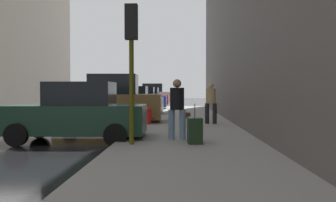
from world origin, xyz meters
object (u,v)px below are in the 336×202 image
at_px(parked_red_hatchback, 146,98).
at_px(fire_hydrant, 149,116).
at_px(traffic_light, 131,43).
at_px(duffel_bag, 187,115).
at_px(parked_blue_sedan, 140,99).
at_px(parked_silver_sedan, 129,102).
at_px(pedestrian_in_jeans, 177,106).
at_px(parked_white_van, 151,95).
at_px(pedestrian_in_tan_coat, 211,101).
at_px(parked_dark_green_sedan, 76,114).
at_px(rolling_suitcase, 195,130).
at_px(parked_bronze_suv, 110,102).

distance_m(parked_red_hatchback, fire_hydrant, 18.55).
bearing_deg(traffic_light, duffel_bag, 80.10).
height_order(parked_blue_sedan, parked_red_hatchback, same).
xyz_separation_m(parked_silver_sedan, duffel_bag, (3.46, -3.54, -0.56)).
bearing_deg(pedestrian_in_jeans, parked_white_van, 95.88).
relative_size(pedestrian_in_tan_coat, duffel_bag, 3.89).
distance_m(parked_dark_green_sedan, traffic_light, 3.01).
bearing_deg(parked_silver_sedan, parked_blue_sedan, 90.00).
distance_m(parked_blue_sedan, pedestrian_in_tan_coat, 13.57).
bearing_deg(parked_dark_green_sedan, parked_red_hatchback, 90.00).
relative_size(parked_blue_sedan, traffic_light, 1.17).
height_order(parked_red_hatchback, duffel_bag, parked_red_hatchback).
xyz_separation_m(fire_hydrant, duffel_bag, (1.66, 3.47, -0.21)).
relative_size(parked_white_van, pedestrian_in_tan_coat, 2.71).
relative_size(fire_hydrant, traffic_light, 0.20).
relative_size(parked_blue_sedan, rolling_suitcase, 4.05).
relative_size(parked_bronze_suv, duffel_bag, 10.59).
height_order(parked_silver_sedan, fire_hydrant, parked_silver_sedan).
xyz_separation_m(parked_dark_green_sedan, parked_blue_sedan, (0.00, 17.42, 0.00)).
bearing_deg(fire_hydrant, pedestrian_in_tan_coat, 5.36).
bearing_deg(fire_hydrant, parked_blue_sedan, 97.85).
xyz_separation_m(parked_white_van, pedestrian_in_jeans, (3.02, -29.34, 0.07)).
height_order(parked_silver_sedan, duffel_bag, parked_silver_sedan).
relative_size(parked_dark_green_sedan, traffic_light, 1.18).
relative_size(parked_silver_sedan, parked_white_van, 0.91).
height_order(pedestrian_in_tan_coat, rolling_suitcase, pedestrian_in_tan_coat).
distance_m(parked_red_hatchback, pedestrian_in_jeans, 23.45).
bearing_deg(parked_white_van, parked_bronze_suv, -90.00).
xyz_separation_m(parked_white_van, fire_hydrant, (1.80, -24.54, -0.54)).
xyz_separation_m(traffic_light, rolling_suitcase, (1.64, 0.22, -2.27)).
relative_size(parked_red_hatchback, traffic_light, 1.18).
distance_m(parked_blue_sedan, rolling_suitcase, 18.94).
relative_size(traffic_light, rolling_suitcase, 3.46).
xyz_separation_m(parked_blue_sedan, pedestrian_in_tan_coat, (4.39, -12.84, 0.26)).
bearing_deg(traffic_light, parked_dark_green_sedan, 142.69).
xyz_separation_m(fire_hydrant, pedestrian_in_jeans, (1.22, -4.80, 0.61)).
distance_m(parked_silver_sedan, parked_blue_sedan, 6.07).
relative_size(parked_red_hatchback, fire_hydrant, 6.04).
bearing_deg(fire_hydrant, parked_silver_sedan, 104.42).
relative_size(parked_red_hatchback, pedestrian_in_tan_coat, 2.49).
height_order(parked_dark_green_sedan, parked_blue_sedan, same).
xyz_separation_m(parked_silver_sedan, parked_red_hatchback, (-0.00, 11.44, 0.00)).
xyz_separation_m(parked_blue_sedan, duffel_bag, (3.46, -9.61, -0.56)).
xyz_separation_m(parked_silver_sedan, pedestrian_in_jeans, (3.02, -11.81, 0.26)).
distance_m(traffic_light, rolling_suitcase, 2.81).
bearing_deg(parked_white_van, parked_red_hatchback, -90.00).
xyz_separation_m(parked_dark_green_sedan, parked_red_hatchback, (-0.00, 22.79, 0.00)).
distance_m(parked_bronze_suv, pedestrian_in_jeans, 6.66).
height_order(parked_white_van, pedestrian_in_jeans, parked_white_van).
relative_size(parked_dark_green_sedan, parked_bronze_suv, 0.91).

